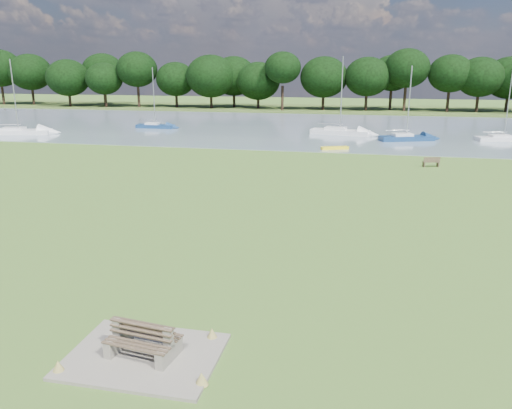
% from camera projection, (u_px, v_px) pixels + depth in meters
% --- Properties ---
extents(ground, '(220.00, 220.00, 0.00)m').
position_uv_depth(ground, '(253.00, 217.00, 27.24)').
color(ground, olive).
extents(river, '(220.00, 40.00, 0.10)m').
position_uv_depth(river, '(322.00, 128.00, 66.79)').
color(river, slate).
rests_on(river, ground).
extents(far_bank, '(220.00, 20.00, 0.40)m').
position_uv_depth(far_bank, '(336.00, 110.00, 95.04)').
color(far_bank, '#4C6626').
rests_on(far_bank, ground).
extents(concrete_pad, '(4.20, 3.20, 0.10)m').
position_uv_depth(concrete_pad, '(144.00, 356.00, 14.05)').
color(concrete_pad, gray).
rests_on(concrete_pad, ground).
extents(bench_pair, '(2.09, 1.40, 1.05)m').
position_uv_depth(bench_pair, '(143.00, 341.00, 13.92)').
color(bench_pair, gray).
rests_on(bench_pair, concrete_pad).
extents(riverbank_bench, '(1.41, 0.73, 0.84)m').
position_uv_depth(riverbank_bench, '(431.00, 162.00, 40.68)').
color(riverbank_bench, brown).
rests_on(riverbank_bench, ground).
extents(kayak, '(2.76, 1.65, 0.27)m').
position_uv_depth(kayak, '(335.00, 148.00, 49.20)').
color(kayak, yellow).
rests_on(kayak, river).
extents(tree_line, '(117.16, 9.21, 11.15)m').
position_uv_depth(tree_line, '(265.00, 74.00, 92.15)').
color(tree_line, black).
rests_on(tree_line, far_bank).
extents(sailboat_0, '(6.21, 3.10, 7.54)m').
position_uv_depth(sailboat_0, '(503.00, 137.00, 54.91)').
color(sailboat_0, silver).
rests_on(sailboat_0, river).
extents(sailboat_1, '(7.71, 4.08, 8.75)m').
position_uv_depth(sailboat_1, '(18.00, 130.00, 60.27)').
color(sailboat_1, silver).
rests_on(sailboat_1, river).
extents(sailboat_2, '(7.24, 3.41, 9.03)m').
position_uv_depth(sailboat_2, '(339.00, 130.00, 59.98)').
color(sailboat_2, silver).
rests_on(sailboat_2, river).
extents(sailboat_3, '(5.08, 1.45, 7.81)m').
position_uv_depth(sailboat_3, '(155.00, 125.00, 66.19)').
color(sailboat_3, navy).
rests_on(sailboat_3, river).
extents(sailboat_5, '(6.18, 3.66, 7.99)m').
position_uv_depth(sailboat_5, '(406.00, 136.00, 54.87)').
color(sailboat_5, navy).
rests_on(sailboat_5, river).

